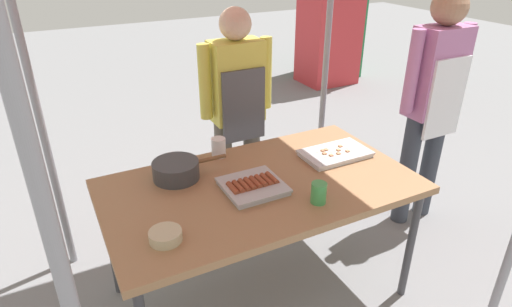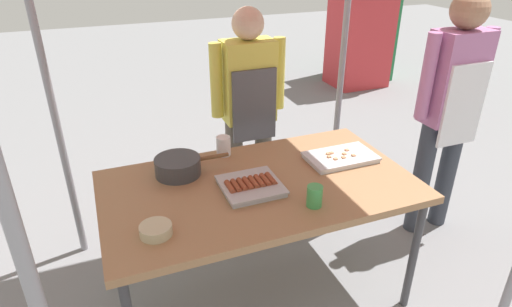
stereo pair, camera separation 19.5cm
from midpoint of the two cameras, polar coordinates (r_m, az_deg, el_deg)
The scene contains 12 objects.
ground_plane at distance 2.71m, azimuth -1.66°, elevation -17.73°, with size 18.00×18.00×0.00m, color slate.
stall_table at distance 2.27m, azimuth -1.90°, elevation -5.13°, with size 1.60×0.90×0.75m.
tray_grilled_sausages at distance 2.18m, azimuth -2.99°, elevation -4.32°, with size 0.30×0.29×0.05m.
tray_meat_skewers at distance 2.53m, azimuth 8.19°, elevation -0.07°, with size 0.39×0.24×0.04m.
cooking_wok at distance 2.32m, azimuth -12.81°, elevation -2.10°, with size 0.40×0.24×0.10m.
condiment_bowl at distance 1.90m, azimuth -14.75°, elevation -10.50°, with size 0.14×0.14×0.05m, color #BFB28C.
drink_cup_near_edge at distance 2.07m, azimuth 5.57°, elevation -5.24°, with size 0.07×0.07×0.11m, color #3F994C.
drink_cup_by_wok at distance 2.50m, azimuth -7.17°, elevation 0.75°, with size 0.08×0.08×0.11m, color white.
vendor_woman at distance 2.94m, azimuth -4.41°, elevation 6.63°, with size 0.52×0.22×1.51m.
customer_nearby at distance 3.06m, azimuth 20.59°, elevation 7.28°, with size 0.52×0.23×1.62m.
neighbor_stall_left at distance 6.54m, azimuth 9.08°, elevation 17.85°, with size 0.70×0.74×1.79m.
neighbor_stall_right at distance 6.17m, azimuth 8.80°, elevation 17.31°, with size 0.71×0.63×1.79m.
Camera 1 is at (-0.90, -1.70, 1.90)m, focal length 30.46 mm.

